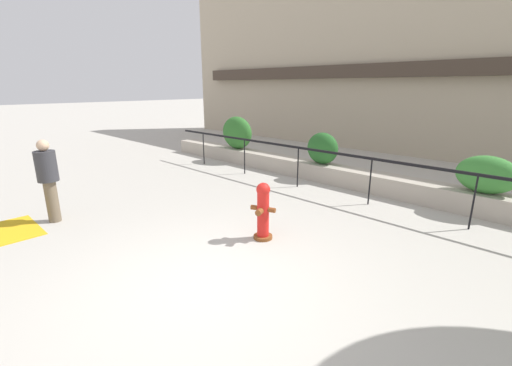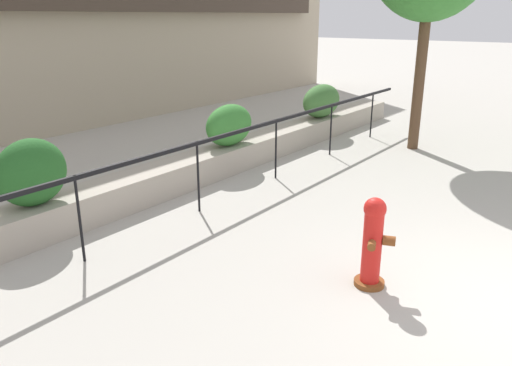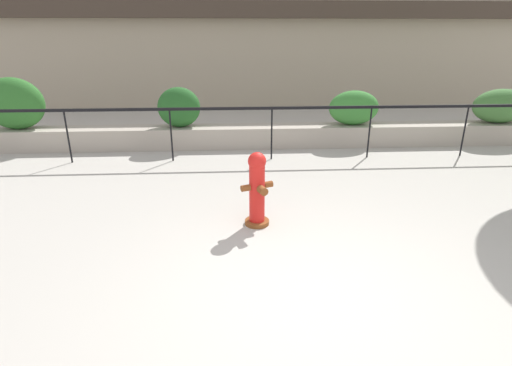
% 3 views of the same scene
% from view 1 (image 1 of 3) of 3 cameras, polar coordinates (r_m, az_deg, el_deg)
% --- Properties ---
extents(ground_plane, '(120.00, 120.00, 0.00)m').
position_cam_1_polar(ground_plane, '(5.14, -8.28, -16.66)').
color(ground_plane, '#B2ADA3').
extents(building_facade, '(30.00, 1.36, 8.00)m').
position_cam_1_polar(building_facade, '(15.03, 32.38, 18.27)').
color(building_facade, tan).
rests_on(building_facade, ground).
extents(planter_wall_low, '(18.00, 0.70, 0.50)m').
position_cam_1_polar(planter_wall_low, '(9.60, 21.21, -0.34)').
color(planter_wall_low, '#ADA393').
rests_on(planter_wall_low, ground).
extents(fence_railing_segment, '(15.00, 0.05, 1.15)m').
position_cam_1_polar(fence_railing_segment, '(8.44, 18.74, 3.16)').
color(fence_railing_segment, black).
rests_on(fence_railing_segment, ground).
extents(hedge_bush_0, '(1.38, 0.70, 1.18)m').
position_cam_1_polar(hedge_bush_0, '(12.77, -3.18, 8.37)').
color(hedge_bush_0, '#2D6B28').
rests_on(hedge_bush_0, planter_wall_low).
extents(hedge_bush_1, '(1.00, 0.62, 0.93)m').
position_cam_1_polar(hedge_bush_1, '(10.39, 11.02, 5.69)').
color(hedge_bush_1, '#235B23').
rests_on(hedge_bush_1, planter_wall_low).
extents(hedge_bush_2, '(1.21, 0.62, 0.82)m').
position_cam_1_polar(hedge_bush_2, '(8.89, 34.04, 1.17)').
color(hedge_bush_2, '#387F33').
rests_on(hedge_bush_2, planter_wall_low).
extents(fire_hydrant, '(0.47, 0.48, 1.08)m').
position_cam_1_polar(fire_hydrant, '(6.28, 1.17, -4.63)').
color(fire_hydrant, brown).
rests_on(fire_hydrant, ground).
extents(pedestrian, '(0.46, 0.46, 1.73)m').
position_cam_1_polar(pedestrian, '(8.15, -31.37, 1.02)').
color(pedestrian, brown).
rests_on(pedestrian, ground).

